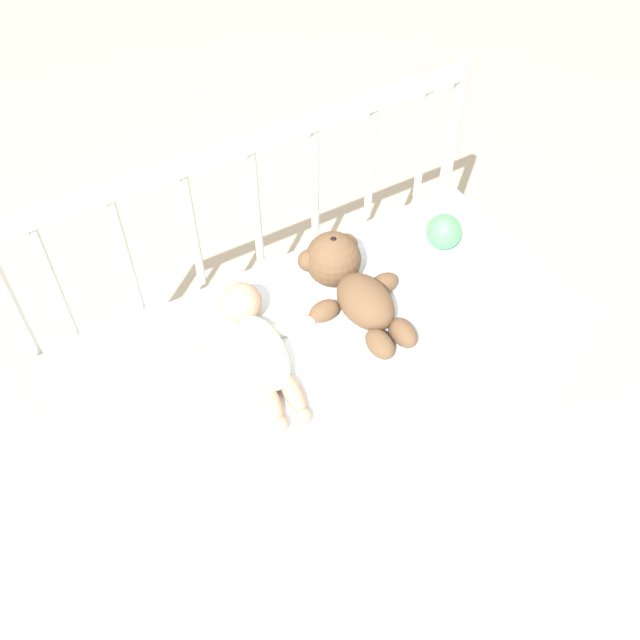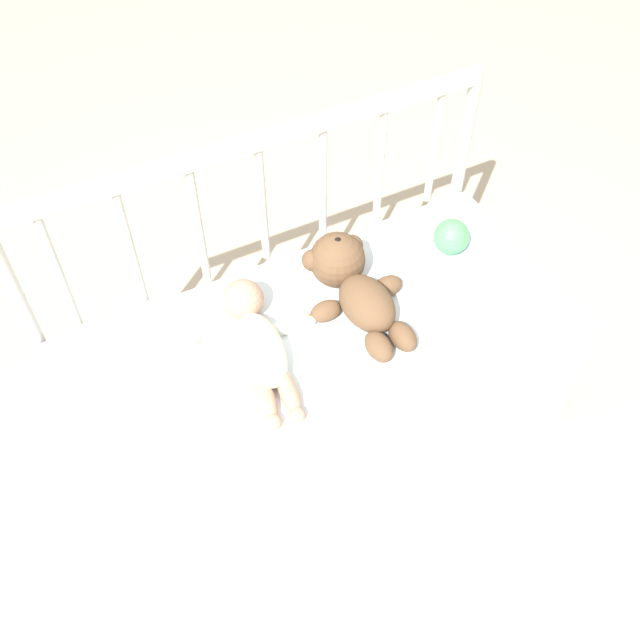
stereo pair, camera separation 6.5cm
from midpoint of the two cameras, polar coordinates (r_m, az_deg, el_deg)
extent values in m
plane|color=#C6B293|center=(2.15, 0.89, -8.88)|extent=(12.00, 12.00, 0.00)
cube|color=silver|center=(1.97, 0.97, -5.45)|extent=(1.30, 0.60, 0.45)
cylinder|color=beige|center=(1.93, -20.60, -1.86)|extent=(0.04, 0.04, 0.85)
cylinder|color=beige|center=(2.26, 11.56, 9.72)|extent=(0.04, 0.04, 0.85)
cube|color=beige|center=(1.74, -3.93, 14.05)|extent=(1.27, 0.03, 0.04)
cylinder|color=beige|center=(1.78, -19.19, 3.51)|extent=(0.02, 0.02, 0.36)
cylinder|color=beige|center=(1.79, -13.89, 5.47)|extent=(0.02, 0.02, 0.36)
cylinder|color=beige|center=(1.82, -8.66, 7.34)|extent=(0.02, 0.02, 0.36)
cylinder|color=beige|center=(1.86, -3.61, 9.08)|extent=(0.02, 0.02, 0.36)
cylinder|color=beige|center=(1.92, 1.23, 10.66)|extent=(0.02, 0.02, 0.36)
cylinder|color=beige|center=(1.99, 5.78, 12.07)|extent=(0.02, 0.02, 0.36)
cylinder|color=beige|center=(2.08, 10.03, 13.31)|extent=(0.02, 0.02, 0.36)
cube|color=white|center=(1.78, 0.25, -1.53)|extent=(0.83, 0.56, 0.01)
ellipsoid|color=brown|center=(1.79, 4.73, 1.41)|extent=(0.13, 0.19, 0.11)
sphere|color=brown|center=(1.87, 2.40, 4.81)|extent=(0.15, 0.15, 0.15)
sphere|color=beige|center=(1.84, 2.44, 5.71)|extent=(0.06, 0.06, 0.06)
sphere|color=black|center=(1.82, 2.46, 6.29)|extent=(0.02, 0.02, 0.02)
sphere|color=brown|center=(1.86, 0.42, 4.78)|extent=(0.06, 0.06, 0.06)
sphere|color=brown|center=(1.90, 3.56, 5.95)|extent=(0.06, 0.06, 0.06)
ellipsoid|color=brown|center=(1.80, 1.50, 0.69)|extent=(0.08, 0.06, 0.05)
ellipsoid|color=brown|center=(1.87, 6.41, 2.68)|extent=(0.08, 0.06, 0.05)
ellipsoid|color=brown|center=(1.74, 5.79, -2.16)|extent=(0.06, 0.09, 0.06)
ellipsoid|color=brown|center=(1.76, 7.68, -1.33)|extent=(0.06, 0.09, 0.06)
ellipsoid|color=#EAEACC|center=(1.72, -3.71, -2.28)|extent=(0.14, 0.25, 0.08)
sphere|color=tan|center=(1.80, -5.14, 1.63)|extent=(0.11, 0.11, 0.11)
ellipsoid|color=#EAEACC|center=(1.76, -7.23, -2.07)|extent=(0.14, 0.06, 0.04)
ellipsoid|color=#EAEACC|center=(1.78, -1.25, -0.48)|extent=(0.14, 0.06, 0.04)
sphere|color=tan|center=(1.76, -8.56, -2.24)|extent=(0.03, 0.03, 0.03)
sphere|color=tan|center=(1.79, -0.09, 0.00)|extent=(0.03, 0.03, 0.03)
ellipsoid|color=tan|center=(1.65, -3.29, -6.25)|extent=(0.06, 0.14, 0.04)
ellipsoid|color=tan|center=(1.66, -1.44, -5.73)|extent=(0.06, 0.14, 0.04)
sphere|color=tan|center=(1.62, -2.57, -8.17)|extent=(0.04, 0.04, 0.04)
sphere|color=tan|center=(1.62, -0.68, -7.63)|extent=(0.04, 0.04, 0.04)
sphere|color=#59BF66|center=(2.00, 11.39, 6.53)|extent=(0.10, 0.10, 0.10)
camera|label=1|loc=(0.03, -88.93, 1.25)|focal=40.00mm
camera|label=2|loc=(0.03, 91.07, -1.25)|focal=40.00mm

